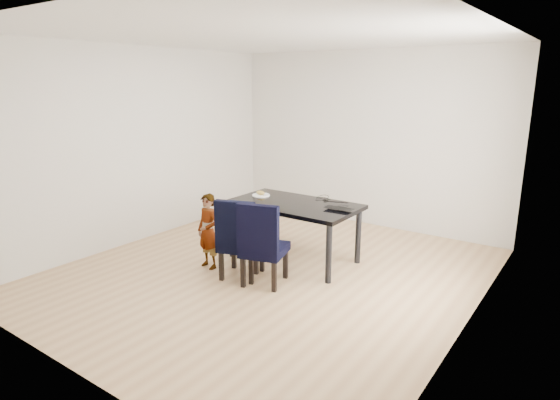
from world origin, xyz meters
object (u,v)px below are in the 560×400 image
Objects in this scene: dining_table at (294,232)px; child at (208,231)px; chair_right at (265,242)px; chair_left at (242,237)px; plate at (261,195)px; laptop at (341,208)px.

child reaches higher than dining_table.
dining_table is at bearing 83.17° from chair_right.
chair_left is 0.96m from plate.
chair_right reaches higher than chair_left.
child reaches higher than laptop.
chair_left is at bearing 10.80° from child.
child is 3.92× the size of plate.
dining_table is 1.68× the size of chair_left.
child is at bearing 164.62° from chair_left.
chair_right is 1.04× the size of child.
chair_right reaches higher than dining_table.
child is at bearing 165.95° from chair_right.
laptop is (1.32, 0.89, 0.30)m from child.
laptop is (0.82, 0.86, 0.29)m from chair_left.
plate is at bearing 88.37° from child.
laptop is at bearing 0.67° from plate.
chair_left is 0.99× the size of chair_right.
chair_left is 1.22m from laptop.
dining_table is 0.69m from plate.
child is (-0.70, -0.81, 0.09)m from dining_table.
chair_left is 1.03× the size of child.
chair_left reaches higher than plate.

